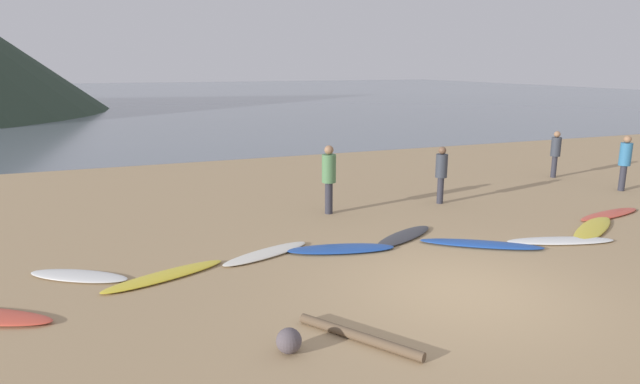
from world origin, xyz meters
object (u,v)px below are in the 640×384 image
surfboard_3 (266,253)px  person_1 (625,158)px  surfboard_4 (341,249)px  person_0 (556,150)px  surfboard_9 (609,214)px  person_3 (329,174)px  surfboard_5 (404,236)px  surfboard_6 (481,244)px  surfboard_8 (593,228)px  person_2 (441,170)px  beach_rock_near (289,341)px  driftwood_log (359,336)px  surfboard_1 (79,276)px  surfboard_7 (560,241)px  surfboard_2 (165,276)px

surfboard_3 → person_1: person_1 is taller
surfboard_4 → person_0: 10.67m
surfboard_9 → surfboard_4: bearing=170.0°
surfboard_3 → person_3: size_ratio=1.17×
surfboard_5 → surfboard_6: size_ratio=0.78×
surfboard_9 → person_1: person_1 is taller
surfboard_8 → person_0: (3.70, 5.07, 0.89)m
person_0 → person_2: (-5.61, -1.63, 0.00)m
surfboard_8 → beach_rock_near: bearing=167.2°
person_3 → surfboard_3: bearing=127.1°
person_2 → beach_rock_near: person_2 is taller
person_0 → driftwood_log: bearing=132.8°
person_1 → surfboard_3: bearing=86.2°
driftwood_log → beach_rock_near: bearing=176.9°
surfboard_5 → surfboard_6: bearing=-70.3°
surfboard_1 → surfboard_8: bearing=26.2°
surfboard_9 → person_3: person_3 is taller
surfboard_7 → person_3: 5.61m
surfboard_7 → person_0: person_0 is taller
surfboard_2 → surfboard_4: 3.55m
surfboard_2 → surfboard_4: size_ratio=1.05×
surfboard_9 → person_1: (2.73, 1.98, 0.95)m
surfboard_7 → person_3: person_3 is taller
person_0 → beach_rock_near: (-12.00, -7.75, -0.76)m
driftwood_log → person_0: bearing=35.4°
surfboard_2 → surfboard_8: size_ratio=0.89×
surfboard_1 → surfboard_4: (5.01, -0.40, 0.01)m
surfboard_7 → surfboard_8: 1.43m
surfboard_1 → driftwood_log: 5.43m
person_1 → beach_rock_near: size_ratio=4.86×
surfboard_4 → beach_rock_near: beach_rock_near is taller
surfboard_2 → surfboard_6: (6.44, -0.63, 0.01)m
surfboard_9 → surfboard_5: bearing=166.9°
surfboard_2 → surfboard_1: bearing=138.1°
surfboard_6 → driftwood_log: (-4.15, -2.73, 0.02)m
person_1 → beach_rock_near: 13.61m
surfboard_9 → driftwood_log: size_ratio=1.15×
surfboard_6 → person_2: 3.77m
surfboard_2 → surfboard_6: 6.47m
surfboard_8 → surfboard_9: size_ratio=1.17×
surfboard_2 → driftwood_log: 4.07m
surfboard_4 → person_0: person_0 is taller
surfboard_2 → surfboard_7: size_ratio=0.99×
surfboard_8 → driftwood_log: size_ratio=1.35×
person_2 → surfboard_2: bearing=-75.5°
surfboard_8 → person_1: (4.15, 2.77, 0.95)m
person_1 → surfboard_6: bearing=98.9°
person_1 → person_3: person_3 is taller
surfboard_3 → surfboard_4: surfboard_4 is taller
surfboard_3 → person_0: bearing=-2.9°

